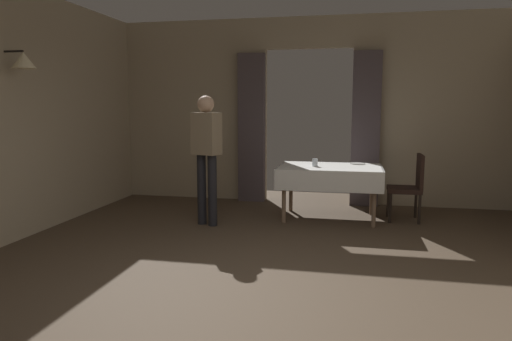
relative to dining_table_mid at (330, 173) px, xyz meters
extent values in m
plane|color=#4C3D2D|center=(-0.42, -3.06, -0.66)|extent=(10.08, 10.08, 0.00)
cylinder|color=black|center=(-3.44, -1.86, 1.53)|extent=(0.24, 0.02, 0.02)
cone|color=beige|center=(-3.32, -1.86, 1.43)|extent=(0.26, 0.26, 0.18)
cube|color=tan|center=(-2.37, 1.14, 0.84)|extent=(2.50, 0.12, 3.00)
cube|color=tan|center=(1.53, 1.14, 0.84)|extent=(2.50, 0.12, 3.00)
cube|color=tan|center=(-0.42, 1.14, 2.09)|extent=(1.40, 0.12, 0.50)
cube|color=#4C4247|center=(-1.34, 1.00, 0.56)|extent=(0.44, 0.14, 2.43)
cube|color=#4C4247|center=(0.50, 1.00, 0.56)|extent=(0.44, 0.14, 2.43)
cylinder|color=#7A604C|center=(-0.60, -0.37, -0.30)|extent=(0.06, 0.06, 0.71)
cylinder|color=#7A604C|center=(0.60, -0.37, -0.30)|extent=(0.06, 0.06, 0.71)
cylinder|color=#7A604C|center=(-0.60, 0.37, -0.30)|extent=(0.06, 0.06, 0.71)
cylinder|color=#7A604C|center=(0.60, 0.37, -0.30)|extent=(0.06, 0.06, 0.71)
cube|color=#7A604C|center=(0.00, 0.00, 0.07)|extent=(1.35, 0.90, 0.03)
cube|color=white|center=(0.00, 0.00, 0.09)|extent=(1.41, 0.96, 0.01)
cube|color=white|center=(0.00, -0.48, -0.05)|extent=(1.41, 0.02, 0.28)
cube|color=white|center=(0.00, 0.48, -0.05)|extent=(1.41, 0.02, 0.28)
cube|color=white|center=(-0.71, 0.00, -0.05)|extent=(0.02, 0.96, 0.28)
cube|color=white|center=(0.71, 0.00, -0.05)|extent=(0.02, 0.96, 0.28)
cylinder|color=black|center=(0.83, -0.08, -0.45)|extent=(0.04, 0.04, 0.42)
cylinder|color=black|center=(0.83, 0.30, -0.45)|extent=(0.04, 0.04, 0.42)
cylinder|color=black|center=(1.21, -0.08, -0.45)|extent=(0.04, 0.04, 0.42)
cylinder|color=black|center=(1.21, 0.30, -0.45)|extent=(0.04, 0.04, 0.42)
cube|color=black|center=(1.02, 0.11, -0.22)|extent=(0.44, 0.44, 0.06)
cube|color=black|center=(1.22, 0.11, 0.03)|extent=(0.05, 0.42, 0.48)
cylinder|color=silver|center=(-0.21, -0.05, 0.15)|extent=(0.08, 0.08, 0.11)
cylinder|color=white|center=(0.38, 0.33, 0.10)|extent=(0.22, 0.22, 0.01)
cylinder|color=black|center=(-1.50, -0.71, -0.18)|extent=(0.12, 0.12, 0.95)
cylinder|color=black|center=(-1.67, -0.65, -0.18)|extent=(0.12, 0.12, 0.95)
cube|color=gray|center=(-1.59, -0.68, 0.57)|extent=(0.41, 0.33, 0.55)
sphere|color=tan|center=(-1.59, -0.68, 0.95)|extent=(0.22, 0.22, 0.22)
camera|label=1|loc=(0.29, -6.49, 0.92)|focal=32.44mm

